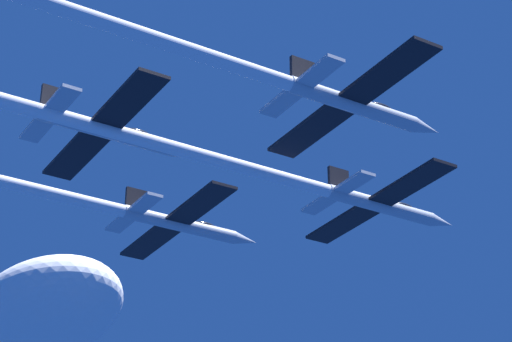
# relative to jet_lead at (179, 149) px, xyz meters

# --- Properties ---
(jet_lead) EXTENTS (16.55, 59.26, 2.74)m
(jet_lead) POSITION_rel_jet_lead_xyz_m (0.00, 0.00, 0.00)
(jet_lead) COLOR #B2BAC6
(jet_right_wing) EXTENTS (16.55, 60.55, 2.74)m
(jet_right_wing) POSITION_rel_jet_lead_xyz_m (10.58, -10.96, 0.61)
(jet_right_wing) COLOR #B2BAC6
(cloud_wispy) EXTENTS (27.30, 15.01, 9.55)m
(cloud_wispy) POSITION_rel_jet_lead_xyz_m (-48.93, 8.24, 4.12)
(cloud_wispy) COLOR white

